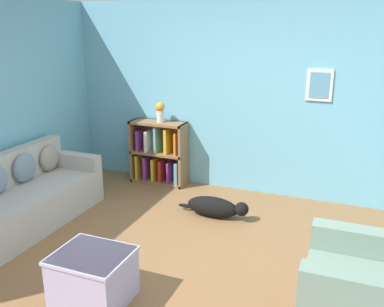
% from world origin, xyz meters
% --- Properties ---
extents(ground_plane, '(14.00, 14.00, 0.00)m').
position_xyz_m(ground_plane, '(0.00, 0.00, 0.00)').
color(ground_plane, brown).
extents(wall_back, '(5.60, 0.13, 2.60)m').
position_xyz_m(wall_back, '(0.00, 2.25, 1.30)').
color(wall_back, '#6BADC6').
rests_on(wall_back, ground_plane).
extents(couch, '(0.81, 1.94, 0.83)m').
position_xyz_m(couch, '(-2.06, 0.19, 0.32)').
color(couch, '#ADA89E').
rests_on(couch, ground_plane).
extents(bookshelf, '(0.83, 0.31, 0.93)m').
position_xyz_m(bookshelf, '(-1.19, 2.04, 0.44)').
color(bookshelf, olive).
rests_on(bookshelf, ground_plane).
extents(recliner_chair, '(1.01, 0.92, 1.02)m').
position_xyz_m(recliner_chair, '(1.81, -0.23, 0.35)').
color(recliner_chair, gray).
rests_on(recliner_chair, ground_plane).
extents(coffee_table, '(0.63, 0.55, 0.45)m').
position_xyz_m(coffee_table, '(-0.44, -0.76, 0.24)').
color(coffee_table, '#ADA3CC').
rests_on(coffee_table, ground_plane).
extents(dog, '(0.93, 0.23, 0.26)m').
position_xyz_m(dog, '(-0.01, 1.19, 0.13)').
color(dog, black).
rests_on(dog, ground_plane).
extents(vase, '(0.13, 0.13, 0.29)m').
position_xyz_m(vase, '(-1.15, 2.02, 1.09)').
color(vase, silver).
rests_on(vase, bookshelf).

